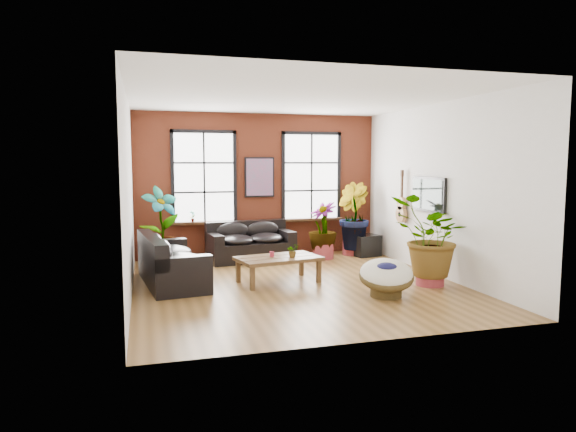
% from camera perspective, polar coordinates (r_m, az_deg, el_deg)
% --- Properties ---
extents(room, '(6.04, 6.54, 3.54)m').
position_cam_1_polar(room, '(9.72, 0.73, 2.64)').
color(room, brown).
rests_on(room, ground).
extents(sofa_back, '(2.08, 1.18, 0.91)m').
position_cam_1_polar(sofa_back, '(12.20, -4.25, -2.99)').
color(sofa_back, black).
rests_on(sofa_back, ground).
extents(sofa_left, '(1.28, 2.47, 0.93)m').
position_cam_1_polar(sofa_left, '(10.08, -13.10, -4.98)').
color(sofa_left, black).
rests_on(sofa_left, ground).
extents(coffee_table, '(1.70, 1.17, 0.60)m').
position_cam_1_polar(coffee_table, '(9.91, -1.08, -4.89)').
color(coffee_table, '#4B331B').
rests_on(coffee_table, ground).
extents(papasan_chair, '(1.21, 1.21, 0.71)m').
position_cam_1_polar(papasan_chair, '(9.06, 10.86, -6.56)').
color(papasan_chair, '#483819').
rests_on(papasan_chair, ground).
extents(poster, '(0.74, 0.06, 0.98)m').
position_cam_1_polar(poster, '(12.65, -3.18, 4.33)').
color(poster, black).
rests_on(poster, room).
extents(tv_wall_unit, '(0.13, 1.86, 1.20)m').
position_cam_1_polar(tv_wall_unit, '(11.31, 14.46, 1.89)').
color(tv_wall_unit, black).
rests_on(tv_wall_unit, room).
extents(media_box, '(0.71, 0.63, 0.52)m').
position_cam_1_polar(media_box, '(12.88, 8.61, -3.24)').
color(media_box, black).
rests_on(media_box, ground).
extents(pot_back_left, '(0.69, 0.69, 0.39)m').
position_cam_1_polar(pot_back_left, '(12.01, -13.63, -4.34)').
color(pot_back_left, '#963138').
rests_on(pot_back_left, ground).
extents(pot_back_right, '(0.50, 0.50, 0.35)m').
position_cam_1_polar(pot_back_right, '(13.00, 7.15, -3.51)').
color(pot_back_right, '#963138').
rests_on(pot_back_right, ground).
extents(pot_right_wall, '(0.63, 0.63, 0.39)m').
position_cam_1_polar(pot_right_wall, '(10.10, 15.50, -6.35)').
color(pot_right_wall, '#963138').
rests_on(pot_right_wall, ground).
extents(pot_mid, '(0.65, 0.65, 0.37)m').
position_cam_1_polar(pot_mid, '(12.43, 3.92, -3.89)').
color(pot_mid, '#963138').
rests_on(pot_mid, ground).
extents(floor_plant_back_left, '(1.04, 0.92, 1.64)m').
position_cam_1_polar(floor_plant_back_left, '(11.87, -13.89, -0.68)').
color(floor_plant_back_left, '#17581F').
rests_on(floor_plant_back_left, ground).
extents(floor_plant_back_right, '(0.85, 1.00, 1.67)m').
position_cam_1_polar(floor_plant_back_right, '(12.89, 7.16, 0.03)').
color(floor_plant_back_right, '#17581F').
rests_on(floor_plant_back_right, ground).
extents(floor_plant_right_wall, '(1.62, 1.49, 1.53)m').
position_cam_1_polar(floor_plant_right_wall, '(9.93, 15.51, -2.28)').
color(floor_plant_right_wall, '#17581F').
rests_on(floor_plant_right_wall, ground).
extents(floor_plant_mid, '(0.90, 0.90, 1.22)m').
position_cam_1_polar(floor_plant_mid, '(12.36, 3.89, -1.28)').
color(floor_plant_mid, '#17581F').
rests_on(floor_plant_mid, ground).
extents(table_plant, '(0.29, 0.27, 0.26)m').
position_cam_1_polar(table_plant, '(9.83, 0.52, -3.86)').
color(table_plant, '#17581F').
rests_on(table_plant, coffee_table).
extents(sill_plant_left, '(0.17, 0.17, 0.27)m').
position_cam_1_polar(sill_plant_left, '(12.40, -10.56, -0.03)').
color(sill_plant_left, '#17581F').
rests_on(sill_plant_left, room).
extents(sill_plant_right, '(0.19, 0.19, 0.27)m').
position_cam_1_polar(sill_plant_right, '(13.13, 4.15, 0.39)').
color(sill_plant_right, '#17581F').
rests_on(sill_plant_right, room).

